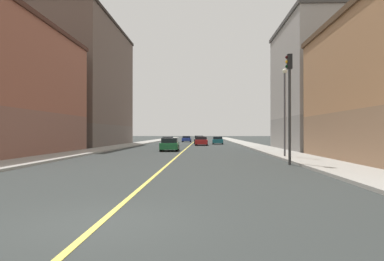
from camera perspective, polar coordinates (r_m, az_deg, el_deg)
ground_plane at (r=8.03m, az=-14.68°, el=-14.35°), size 400.00×400.00×0.00m
sidewalk_left at (r=56.95m, az=9.25°, el=-2.24°), size 3.17×168.00×0.15m
sidewalk_right at (r=57.68m, az=-9.59°, el=-2.22°), size 3.17×168.00×0.15m
lane_center_stripe at (r=56.54m, az=-0.23°, el=-2.33°), size 0.16×154.00×0.01m
building_left_mid at (r=42.32m, az=21.65°, el=6.68°), size 11.06×14.60×14.21m
building_right_midblock at (r=56.16m, az=-17.44°, el=7.05°), size 11.06×23.38×18.32m
traffic_light_left_near at (r=22.15m, az=15.52°, el=5.72°), size 0.40×0.32×6.70m
street_lamp_left_near at (r=27.92m, az=14.81°, el=4.38°), size 0.36×0.36×6.71m
car_white at (r=62.83m, az=-3.95°, el=-1.56°), size 1.95×4.54×1.25m
car_black at (r=60.43m, az=1.31°, el=-1.59°), size 1.93×4.55×1.36m
car_green at (r=37.51m, az=-3.64°, el=-2.30°), size 1.98×4.03×1.39m
car_teal at (r=60.37m, az=4.20°, el=-1.60°), size 1.94×4.63×1.30m
car_silver at (r=69.08m, az=1.14°, el=-1.42°), size 1.91×4.24×1.38m
car_red at (r=54.19m, az=1.56°, el=-1.73°), size 1.96×4.51×1.34m
car_blue at (r=74.44m, az=-0.89°, el=-1.38°), size 1.88×3.95×1.26m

